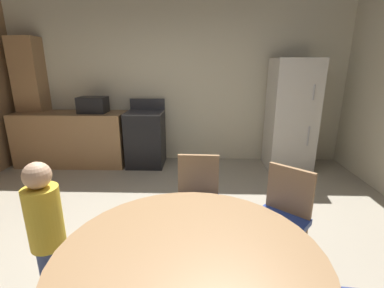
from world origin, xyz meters
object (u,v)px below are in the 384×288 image
microwave (93,105)px  chair_north (198,197)px  dining_table (189,279)px  chair_northeast (282,214)px  oven_range (146,138)px  person_child (47,235)px  refrigerator (291,115)px

microwave → chair_north: bearing=-50.9°
microwave → dining_table: 3.69m
dining_table → chair_northeast: bearing=49.1°
oven_range → microwave: 1.01m
oven_range → chair_northeast: (1.58, -2.42, 0.03)m
oven_range → person_child: bearing=-91.7°
refrigerator → chair_north: refrigerator is taller
microwave → dining_table: microwave is taller
chair_northeast → chair_north: 0.73m
chair_north → microwave: bearing=-139.2°
microwave → person_child: bearing=-75.1°
refrigerator → dining_table: (-1.50, -3.19, -0.27)m
oven_range → chair_north: 2.33m
refrigerator → dining_table: size_ratio=1.30×
refrigerator → chair_north: size_ratio=2.02×
refrigerator → oven_range: bearing=178.7°
microwave → chair_northeast: (2.43, -2.41, -0.53)m
chair_northeast → chair_north: bearing=-70.4°
refrigerator → dining_table: 3.54m
microwave → dining_table: bearing=-62.1°
refrigerator → person_child: refrigerator is taller
chair_northeast → chair_north: size_ratio=1.00×
person_child → dining_table: bearing=-0.0°
chair_north → person_child: size_ratio=0.80×
microwave → chair_northeast: bearing=-44.8°
chair_northeast → person_child: (-1.67, -0.44, 0.08)m
chair_northeast → chair_north: (-0.68, 0.27, 0.00)m
dining_table → chair_north: (0.03, 1.09, -0.11)m
chair_northeast → refrigerator: bearing=-157.5°
oven_range → person_child: (-0.08, -2.86, 0.11)m
microwave → chair_north: (1.75, -2.15, -0.53)m
oven_range → refrigerator: (2.37, -0.05, 0.41)m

